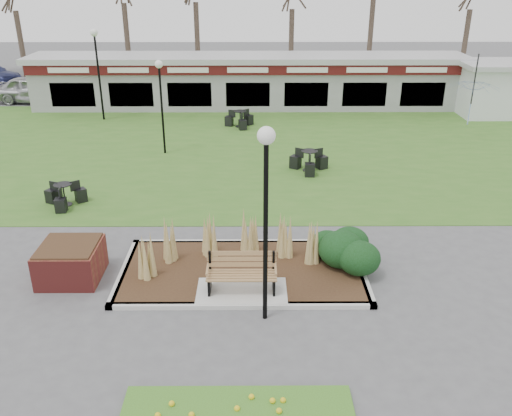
{
  "coord_description": "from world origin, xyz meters",
  "views": [
    {
      "loc": [
        0.29,
        -11.13,
        7.35
      ],
      "look_at": [
        0.36,
        2.0,
        1.52
      ],
      "focal_mm": 38.0,
      "sensor_mm": 36.0,
      "label": 1
    }
  ],
  "objects_px": {
    "bistro_set_c": "(309,164)",
    "bistro_set_a": "(240,121)",
    "car_black": "(92,73)",
    "car_silver": "(34,89)",
    "bistro_set_b": "(65,198)",
    "patio_umbrella": "(471,103)",
    "lamp_post_near_right": "(266,184)",
    "service_hut": "(499,88)",
    "lamp_post_far_left": "(97,55)",
    "brick_planter": "(71,261)",
    "food_pavilion": "(248,81)",
    "park_bench": "(242,272)",
    "lamp_post_mid_right": "(160,87)"
  },
  "relations": [
    {
      "from": "bistro_set_c",
      "to": "bistro_set_a",
      "type": "bearing_deg",
      "value": 113.66
    },
    {
      "from": "car_black",
      "to": "car_silver",
      "type": "bearing_deg",
      "value": 171.9
    },
    {
      "from": "bistro_set_b",
      "to": "car_black",
      "type": "height_order",
      "value": "car_black"
    },
    {
      "from": "bistro_set_a",
      "to": "bistro_set_c",
      "type": "height_order",
      "value": "bistro_set_c"
    },
    {
      "from": "bistro_set_c",
      "to": "patio_umbrella",
      "type": "relative_size",
      "value": 0.54
    },
    {
      "from": "lamp_post_near_right",
      "to": "bistro_set_c",
      "type": "height_order",
      "value": "lamp_post_near_right"
    },
    {
      "from": "lamp_post_near_right",
      "to": "bistro_set_c",
      "type": "relative_size",
      "value": 2.91
    },
    {
      "from": "service_hut",
      "to": "lamp_post_far_left",
      "type": "xyz_separation_m",
      "value": [
        -21.12,
        -1.0,
        1.91
      ]
    },
    {
      "from": "car_silver",
      "to": "brick_planter",
      "type": "bearing_deg",
      "value": -152.01
    },
    {
      "from": "food_pavilion",
      "to": "bistro_set_b",
      "type": "relative_size",
      "value": 17.33
    },
    {
      "from": "bistro_set_a",
      "to": "car_silver",
      "type": "bearing_deg",
      "value": 155.99
    },
    {
      "from": "brick_planter",
      "to": "lamp_post_near_right",
      "type": "relative_size",
      "value": 0.33
    },
    {
      "from": "park_bench",
      "to": "bistro_set_b",
      "type": "distance_m",
      "value": 8.13
    },
    {
      "from": "lamp_post_mid_right",
      "to": "bistro_set_a",
      "type": "xyz_separation_m",
      "value": [
        3.17,
        4.22,
        -2.59
      ]
    },
    {
      "from": "brick_planter",
      "to": "food_pavilion",
      "type": "bearing_deg",
      "value": 76.94
    },
    {
      "from": "patio_umbrella",
      "to": "park_bench",
      "type": "bearing_deg",
      "value": -128.4
    },
    {
      "from": "car_silver",
      "to": "lamp_post_far_left",
      "type": "bearing_deg",
      "value": -122.83
    },
    {
      "from": "food_pavilion",
      "to": "bistro_set_c",
      "type": "height_order",
      "value": "food_pavilion"
    },
    {
      "from": "lamp_post_near_right",
      "to": "bistro_set_a",
      "type": "distance_m",
      "value": 16.62
    },
    {
      "from": "lamp_post_mid_right",
      "to": "lamp_post_far_left",
      "type": "height_order",
      "value": "lamp_post_far_left"
    },
    {
      "from": "lamp_post_mid_right",
      "to": "bistro_set_c",
      "type": "bearing_deg",
      "value": -20.8
    },
    {
      "from": "bistro_set_c",
      "to": "lamp_post_far_left",
      "type": "bearing_deg",
      "value": 141.66
    },
    {
      "from": "park_bench",
      "to": "bistro_set_b",
      "type": "xyz_separation_m",
      "value": [
        -6.06,
        5.41,
        -0.32
      ]
    },
    {
      "from": "brick_planter",
      "to": "bistro_set_b",
      "type": "bearing_deg",
      "value": 109.64
    },
    {
      "from": "lamp_post_near_right",
      "to": "lamp_post_mid_right",
      "type": "relative_size",
      "value": 1.14
    },
    {
      "from": "brick_planter",
      "to": "food_pavilion",
      "type": "xyz_separation_m",
      "value": [
        4.4,
        18.96,
        1.0
      ]
    },
    {
      "from": "park_bench",
      "to": "lamp_post_near_right",
      "type": "xyz_separation_m",
      "value": [
        0.55,
        -1.05,
        2.7
      ]
    },
    {
      "from": "lamp_post_far_left",
      "to": "bistro_set_c",
      "type": "height_order",
      "value": "lamp_post_far_left"
    },
    {
      "from": "lamp_post_far_left",
      "to": "bistro_set_a",
      "type": "height_order",
      "value": "lamp_post_far_left"
    },
    {
      "from": "bistro_set_a",
      "to": "bistro_set_c",
      "type": "bearing_deg",
      "value": -66.34
    },
    {
      "from": "bistro_set_c",
      "to": "bistro_set_b",
      "type": "bearing_deg",
      "value": -158.58
    },
    {
      "from": "lamp_post_far_left",
      "to": "bistro_set_b",
      "type": "distance_m",
      "value": 11.85
    },
    {
      "from": "service_hut",
      "to": "bistro_set_c",
      "type": "distance_m",
      "value": 14.27
    },
    {
      "from": "park_bench",
      "to": "lamp_post_near_right",
      "type": "distance_m",
      "value": 2.95
    },
    {
      "from": "food_pavilion",
      "to": "patio_umbrella",
      "type": "relative_size",
      "value": 8.62
    },
    {
      "from": "lamp_post_mid_right",
      "to": "patio_umbrella",
      "type": "xyz_separation_m",
      "value": [
        13.65,
        1.7,
        -1.08
      ]
    },
    {
      "from": "park_bench",
      "to": "bistro_set_b",
      "type": "relative_size",
      "value": 1.2
    },
    {
      "from": "park_bench",
      "to": "brick_planter",
      "type": "height_order",
      "value": "park_bench"
    },
    {
      "from": "bistro_set_c",
      "to": "car_black",
      "type": "distance_m",
      "value": 22.41
    },
    {
      "from": "service_hut",
      "to": "car_silver",
      "type": "distance_m",
      "value": 26.35
    },
    {
      "from": "lamp_post_near_right",
      "to": "bistro_set_c",
      "type": "distance_m",
      "value": 10.44
    },
    {
      "from": "park_bench",
      "to": "bistro_set_c",
      "type": "height_order",
      "value": "park_bench"
    },
    {
      "from": "lamp_post_mid_right",
      "to": "car_silver",
      "type": "distance_m",
      "value": 13.49
    },
    {
      "from": "lamp_post_mid_right",
      "to": "patio_umbrella",
      "type": "distance_m",
      "value": 13.79
    },
    {
      "from": "lamp_post_mid_right",
      "to": "patio_umbrella",
      "type": "relative_size",
      "value": 1.38
    },
    {
      "from": "park_bench",
      "to": "lamp_post_far_left",
      "type": "distance_m",
      "value": 18.61
    },
    {
      "from": "lamp_post_near_right",
      "to": "patio_umbrella",
      "type": "xyz_separation_m",
      "value": [
        9.56,
        13.8,
        -1.49
      ]
    },
    {
      "from": "lamp_post_far_left",
      "to": "bistro_set_a",
      "type": "relative_size",
      "value": 3.13
    },
    {
      "from": "bistro_set_a",
      "to": "car_silver",
      "type": "distance_m",
      "value": 13.48
    },
    {
      "from": "park_bench",
      "to": "brick_planter",
      "type": "xyz_separation_m",
      "value": [
        -4.4,
        0.75,
        -0.11
      ]
    }
  ]
}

